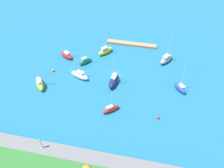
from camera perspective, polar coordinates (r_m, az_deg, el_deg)
water at (r=79.33m, az=0.92°, el=2.34°), size 160.00×160.00×0.00m
pier_dock at (r=93.02m, az=4.83°, el=9.77°), size 19.58×2.10×0.84m
breakwater at (r=59.81m, az=-5.22°, el=-17.66°), size 74.49×3.72×1.22m
harbor_beacon at (r=60.96m, az=-17.07°, el=-13.66°), size 0.56×0.56×3.73m
sailboat_red_center_basin at (r=67.63m, az=-0.28°, el=-6.17°), size 5.02×4.57×7.89m
sailboat_yellow_far_south at (r=77.74m, az=-17.31°, el=0.17°), size 5.40×6.59×12.20m
sailboat_green_inner_mooring at (r=83.59m, az=-6.58°, el=5.62°), size 4.43×4.83×9.61m
sailboat_gray_off_beacon at (r=86.07m, az=13.20°, el=6.03°), size 5.57×6.99×10.94m
sailboat_navy_west_end at (r=75.16m, az=0.41°, el=0.84°), size 3.05×7.24×11.33m
sailboat_blue_far_north at (r=76.31m, az=16.43°, el=-0.91°), size 4.70×5.04×9.82m
sailboat_white_along_channel at (r=77.86m, az=-7.96°, el=2.17°), size 6.89×3.95×10.61m
sailboat_red_mid_basin at (r=87.38m, az=-11.12°, el=6.99°), size 5.94×4.49×10.43m
sailboat_yellow_east_end at (r=87.60m, az=-1.59°, el=8.14°), size 5.47×6.09×10.93m
mooring_buoy_red at (r=67.77m, az=11.33°, el=-8.07°), size 0.79×0.79×0.79m
mooring_buoy_orange at (r=82.75m, az=-14.27°, el=3.23°), size 0.88×0.88×0.88m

